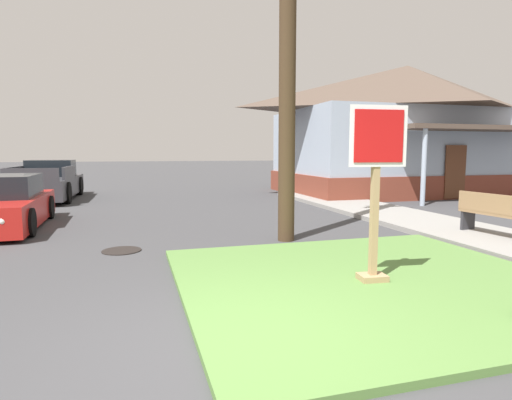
{
  "coord_description": "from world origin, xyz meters",
  "views": [
    {
      "loc": [
        -0.88,
        -3.59,
        1.8
      ],
      "look_at": [
        1.33,
        3.98,
        0.9
      ],
      "focal_mm": 29.74,
      "sensor_mm": 36.0,
      "label": 1
    }
  ],
  "objects_px": {
    "stop_sign": "(376,194)",
    "street_bench": "(493,212)",
    "parked_sedan_red": "(1,205)",
    "manhole_cover": "(122,251)",
    "pickup_truck_charcoal": "(49,183)"
  },
  "relations": [
    {
      "from": "pickup_truck_charcoal",
      "to": "manhole_cover",
      "type": "bearing_deg",
      "value": -73.56
    },
    {
      "from": "pickup_truck_charcoal",
      "to": "street_bench",
      "type": "bearing_deg",
      "value": -47.13
    },
    {
      "from": "stop_sign",
      "to": "manhole_cover",
      "type": "xyz_separation_m",
      "value": [
        -3.3,
        3.08,
        -1.24
      ]
    },
    {
      "from": "manhole_cover",
      "to": "pickup_truck_charcoal",
      "type": "height_order",
      "value": "pickup_truck_charcoal"
    },
    {
      "from": "parked_sedan_red",
      "to": "manhole_cover",
      "type": "bearing_deg",
      "value": -49.46
    },
    {
      "from": "stop_sign",
      "to": "street_bench",
      "type": "bearing_deg",
      "value": 25.97
    },
    {
      "from": "manhole_cover",
      "to": "parked_sedan_red",
      "type": "distance_m",
      "value": 4.3
    },
    {
      "from": "parked_sedan_red",
      "to": "street_bench",
      "type": "relative_size",
      "value": 2.83
    },
    {
      "from": "manhole_cover",
      "to": "parked_sedan_red",
      "type": "bearing_deg",
      "value": 130.54
    },
    {
      "from": "parked_sedan_red",
      "to": "street_bench",
      "type": "height_order",
      "value": "parked_sedan_red"
    },
    {
      "from": "manhole_cover",
      "to": "pickup_truck_charcoal",
      "type": "xyz_separation_m",
      "value": [
        -2.85,
        9.65,
        0.61
      ]
    },
    {
      "from": "stop_sign",
      "to": "manhole_cover",
      "type": "bearing_deg",
      "value": 136.91
    },
    {
      "from": "stop_sign",
      "to": "parked_sedan_red",
      "type": "xyz_separation_m",
      "value": [
        -6.07,
        6.33,
        -0.7
      ]
    },
    {
      "from": "pickup_truck_charcoal",
      "to": "street_bench",
      "type": "height_order",
      "value": "pickup_truck_charcoal"
    },
    {
      "from": "stop_sign",
      "to": "street_bench",
      "type": "height_order",
      "value": "stop_sign"
    }
  ]
}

